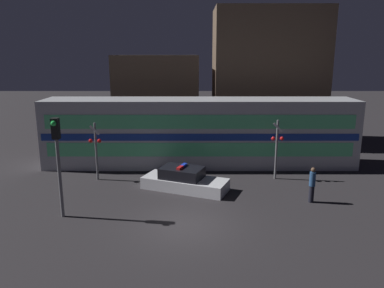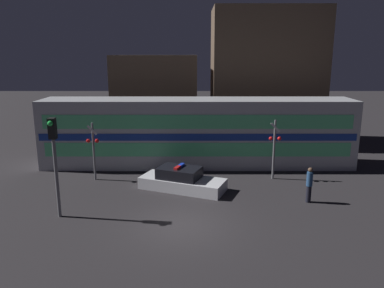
{
  "view_description": "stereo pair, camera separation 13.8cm",
  "coord_description": "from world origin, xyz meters",
  "views": [
    {
      "loc": [
        0.31,
        -14.68,
        7.05
      ],
      "look_at": [
        0.37,
        6.66,
        1.94
      ],
      "focal_mm": 35.0,
      "sensor_mm": 36.0,
      "label": 1
    },
    {
      "loc": [
        0.45,
        -14.68,
        7.05
      ],
      "look_at": [
        0.37,
        6.66,
        1.94
      ],
      "focal_mm": 35.0,
      "sensor_mm": 36.0,
      "label": 2
    }
  ],
  "objects": [
    {
      "name": "building_center",
      "position": [
        6.41,
        15.99,
        5.3
      ],
      "size": [
        8.67,
        5.15,
        10.6
      ],
      "color": "brown",
      "rests_on": "ground_plane"
    },
    {
      "name": "building_left",
      "position": [
        -2.56,
        16.44,
        3.51
      ],
      "size": [
        6.78,
        4.74,
        7.02
      ],
      "color": "brown",
      "rests_on": "ground_plane"
    },
    {
      "name": "train",
      "position": [
        0.8,
        8.99,
        2.16
      ],
      "size": [
        19.75,
        2.96,
        4.32
      ],
      "color": "#B7BABF",
      "rests_on": "ground_plane"
    },
    {
      "name": "police_car",
      "position": [
        -0.11,
        4.33,
        0.48
      ],
      "size": [
        4.83,
        3.28,
        1.32
      ],
      "rotation": [
        0.0,
        0.0,
        -0.39
      ],
      "color": "silver",
      "rests_on": "ground_plane"
    },
    {
      "name": "pedestrian",
      "position": [
        6.15,
        2.52,
        0.91
      ],
      "size": [
        0.3,
        0.3,
        1.77
      ],
      "color": "black",
      "rests_on": "ground_plane"
    },
    {
      "name": "crossing_signal_near",
      "position": [
        5.15,
        6.06,
        1.97
      ],
      "size": [
        0.71,
        0.3,
        3.47
      ],
      "color": "slate",
      "rests_on": "ground_plane"
    },
    {
      "name": "crossing_signal_far",
      "position": [
        -5.15,
        5.89,
        1.9
      ],
      "size": [
        0.71,
        0.3,
        3.33
      ],
      "color": "slate",
      "rests_on": "ground_plane"
    },
    {
      "name": "ground_plane",
      "position": [
        0.0,
        0.0,
        0.0
      ],
      "size": [
        120.0,
        120.0,
        0.0
      ],
      "primitive_type": "plane",
      "color": "#262326"
    },
    {
      "name": "traffic_light_corner",
      "position": [
        -5.47,
        0.83,
        2.99
      ],
      "size": [
        0.3,
        0.46,
        4.46
      ],
      "color": "slate",
      "rests_on": "ground_plane"
    }
  ]
}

